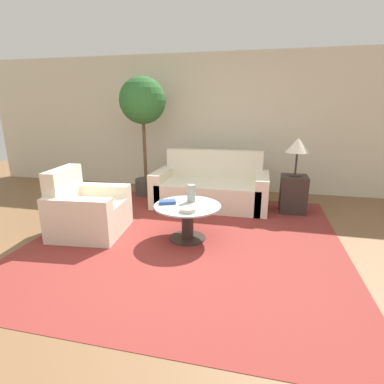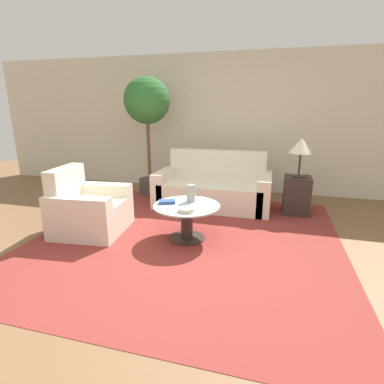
% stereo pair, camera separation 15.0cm
% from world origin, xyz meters
% --- Properties ---
extents(ground_plane, '(14.00, 14.00, 0.00)m').
position_xyz_m(ground_plane, '(0.00, 0.00, 0.00)').
color(ground_plane, brown).
extents(wall_back, '(10.00, 0.06, 2.60)m').
position_xyz_m(wall_back, '(0.00, 3.10, 1.30)').
color(wall_back, beige).
rests_on(wall_back, ground_plane).
extents(rug, '(3.77, 3.76, 0.01)m').
position_xyz_m(rug, '(0.03, 0.57, 0.00)').
color(rug, maroon).
rests_on(rug, ground_plane).
extents(sofa_main, '(1.88, 0.92, 0.90)m').
position_xyz_m(sofa_main, '(0.09, 2.04, 0.28)').
color(sofa_main, beige).
rests_on(sofa_main, ground_plane).
extents(armchair, '(0.93, 0.96, 0.86)m').
position_xyz_m(armchair, '(-1.33, 0.47, 0.28)').
color(armchair, beige).
rests_on(armchair, ground_plane).
extents(coffee_table, '(0.83, 0.83, 0.45)m').
position_xyz_m(coffee_table, '(0.03, 0.57, 0.29)').
color(coffee_table, '#332823').
rests_on(coffee_table, ground_plane).
extents(side_table, '(0.40, 0.40, 0.59)m').
position_xyz_m(side_table, '(1.42, 1.95, 0.29)').
color(side_table, '#332823').
rests_on(side_table, ground_plane).
extents(table_lamp, '(0.36, 0.36, 0.58)m').
position_xyz_m(table_lamp, '(1.42, 1.95, 1.05)').
color(table_lamp, '#332823').
rests_on(table_lamp, side_table).
extents(potted_plant, '(0.82, 0.82, 2.14)m').
position_xyz_m(potted_plant, '(-1.22, 2.35, 1.59)').
color(potted_plant, '#3D3833').
rests_on(potted_plant, ground_plane).
extents(vase, '(0.11, 0.11, 0.22)m').
position_xyz_m(vase, '(0.05, 0.72, 0.56)').
color(vase, '#9E998E').
rests_on(vase, coffee_table).
extents(bowl, '(0.18, 0.18, 0.05)m').
position_xyz_m(bowl, '(0.10, 0.34, 0.48)').
color(bowl, beige).
rests_on(bowl, coffee_table).
extents(book_stack, '(0.23, 0.19, 0.04)m').
position_xyz_m(book_stack, '(-0.23, 0.58, 0.47)').
color(book_stack, '#334C8C').
rests_on(book_stack, coffee_table).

